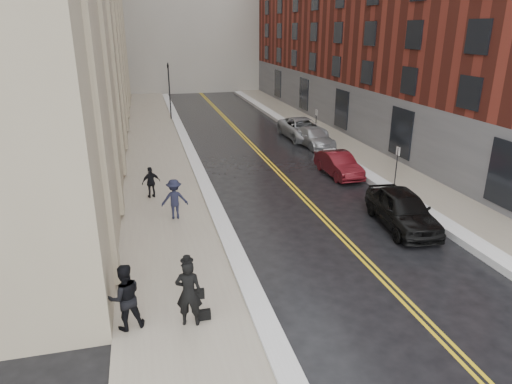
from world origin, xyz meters
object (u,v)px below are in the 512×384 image
car_silver_far (303,129)px  pedestrian_main (189,293)px  car_maroon (339,164)px  car_black (402,209)px  pedestrian_b (175,199)px  pedestrian_c (151,182)px  pedestrian_a (125,297)px  car_silver_near (313,137)px

car_silver_far → pedestrian_main: (-11.12, -21.76, 0.40)m
car_maroon → pedestrian_main: 15.96m
car_black → pedestrian_b: pedestrian_b is taller
car_maroon → pedestrian_c: bearing=-173.8°
pedestrian_main → pedestrian_a: size_ratio=1.04×
car_maroon → pedestrian_main: (-10.03, -12.40, 0.50)m
car_silver_far → pedestrian_a: pedestrian_a is taller
car_maroon → pedestrian_a: bearing=-135.9°
pedestrian_b → car_black: bearing=165.7°
car_silver_near → car_black: bearing=-101.7°
car_silver_far → pedestrian_c: pedestrian_c is taller
car_black → car_silver_far: 16.87m
car_maroon → car_silver_near: car_maroon is taller
car_silver_near → pedestrian_c: pedestrian_c is taller
car_maroon → car_silver_far: size_ratio=0.74×
car_maroon → pedestrian_main: bearing=-130.7°
pedestrian_a → pedestrian_main: bearing=159.5°
car_silver_near → pedestrian_c: (-11.84, -8.49, 0.28)m
car_maroon → car_silver_far: car_silver_far is taller
car_maroon → pedestrian_a: 16.91m
car_silver_far → pedestrian_c: 16.06m
pedestrian_b → car_silver_far: bearing=-125.0°
car_silver_far → pedestrian_b: 17.60m
car_silver_near → pedestrian_main: 22.36m
car_silver_near → car_silver_far: car_silver_far is taller
car_silver_far → pedestrian_main: 24.44m
car_black → car_maroon: (0.30, 7.46, -0.14)m
pedestrian_c → pedestrian_b: bearing=90.7°
car_maroon → car_black: bearing=-94.1°
car_black → pedestrian_main: pedestrian_main is taller
car_silver_near → pedestrian_a: bearing=-130.1°
pedestrian_main → car_black: bearing=-139.0°
car_black → car_silver_near: (1.39, 14.45, -0.16)m
pedestrian_a → pedestrian_b: (1.97, 7.68, -0.08)m
car_silver_near → pedestrian_c: bearing=-150.6°
car_silver_far → car_silver_near: bearing=-91.7°
car_maroon → car_silver_far: 9.42m
pedestrian_c → pedestrian_main: bearing=77.0°
car_silver_near → pedestrian_b: pedestrian_b is taller
pedestrian_b → pedestrian_c: pedestrian_b is taller
pedestrian_b → car_maroon: bearing=-152.4°
car_silver_far → car_maroon: bearing=-98.4°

